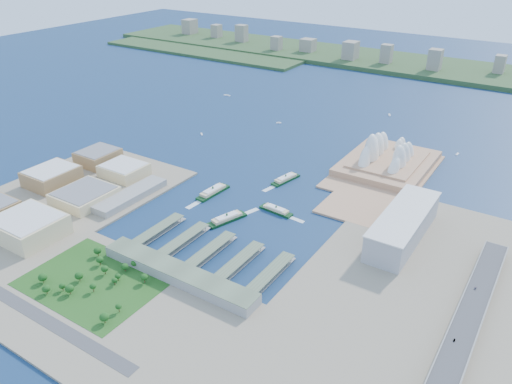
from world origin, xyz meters
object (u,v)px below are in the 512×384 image
Objects in this scene: ferry_c at (227,217)px; car_b at (454,340)px; car_c at (475,288)px; toaster_building at (403,226)px; ferry_a at (213,190)px; ferry_d at (276,209)px; opera_house at (389,149)px; ferry_b at (286,178)px.

ferry_c is 321.94m from car_b.
toaster_building is at bearing 144.20° from car_c.
ferry_a is 105.86m from ferry_d.
ferry_a is at bearing 97.66° from ferry_d.
toaster_building is (90.00, -200.00, -11.50)m from opera_house.
opera_house is at bearing -13.85° from ferry_d.
toaster_building reaches higher than ferry_c.
ferry_b is at bearing -73.56° from ferry_c.
ferry_c is (62.97, -51.96, -0.30)m from ferry_a.
ferry_c is 70.77m from ferry_d.
ferry_c is 14.60× the size of car_b.
car_b is at bearing -175.70° from ferry_c.
ferry_c is 1.15× the size of ferry_d.
opera_house is at bearing 124.99° from car_c.
ferry_a is (-273.78, -29.49, -14.81)m from toaster_building.
ferry_c is at bearing -178.42° from car_c.
toaster_building is 39.70× the size of car_b.
car_c is at bearing -35.80° from toaster_building.
car_b is (191.00, -360.96, -16.51)m from opera_house.
ferry_d is at bearing -108.60° from ferry_c.
car_b reaches higher than ferry_c.
ferry_b reaches higher than ferry_d.
ferry_c is 312.09m from car_c.
toaster_building is at bearing -65.77° from opera_house.
car_b is at bearing -62.11° from opera_house.
ferry_a is 1.11× the size of ferry_b.
car_c is at bearing 90.00° from car_b.
opera_house is 178.54m from ferry_b.
car_b is at bearing -15.58° from ferry_a.
ferry_b is 381.49m from car_b.
opera_house is 3.33× the size of ferry_b.
opera_house is 333.47m from car_c.
opera_house is at bearing 60.63° from ferry_b.
ferry_d is at bearing -109.12° from opera_house.
ferry_d is (-78.02, -225.07, -27.31)m from opera_house.
ferry_b is 336.53m from car_c.
opera_house is 2.99× the size of ferry_a.
ferry_a is 1.06× the size of ferry_c.
car_c is at bearing -2.85° from ferry_a.
opera_house is at bearing -94.63° from ferry_c.
ferry_d is (42.79, 56.37, -0.70)m from ferry_c.
ferry_a is at bearing -128.69° from opera_house.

